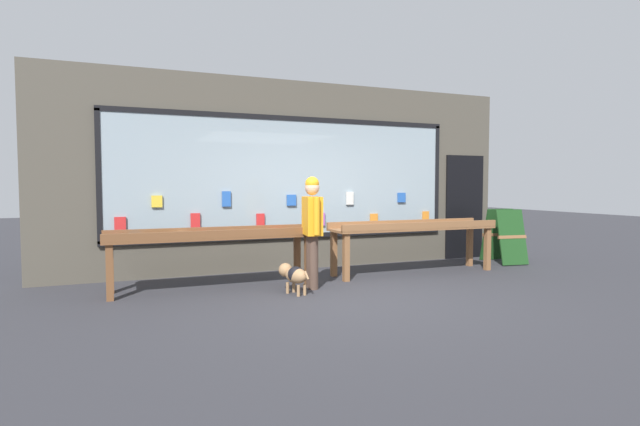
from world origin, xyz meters
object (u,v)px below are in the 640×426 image
Objects in this scene: person_browsing at (312,224)px; display_table_right at (413,231)px; small_dog at (294,275)px; display_table_left at (212,240)px; sandwich_board_sign at (504,236)px.

display_table_right is at bearing -67.69° from person_browsing.
display_table_right is 4.89× the size of small_dog.
display_table_left is at bearing 77.92° from person_browsing.
display_table_right reaches higher than display_table_left.
display_table_right is 2.13m from person_browsing.
display_table_right is 2.88× the size of sandwich_board_sign.
sandwich_board_sign reaches higher than display_table_right.
small_dog is at bearing -37.67° from display_table_left.
person_browsing is at bearing -73.63° from small_dog.
small_dog is at bearing -162.79° from display_table_right.
sandwich_board_sign reaches higher than display_table_left.
small_dog is (-2.42, -0.75, -0.45)m from display_table_right.
display_table_left is 1.82× the size of person_browsing.
person_browsing is at bearing -20.65° from display_table_left.
small_dog is at bearing 132.58° from person_browsing.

